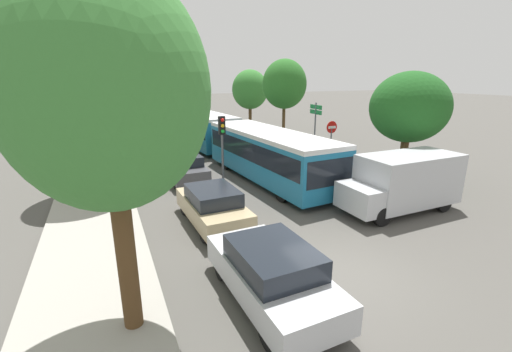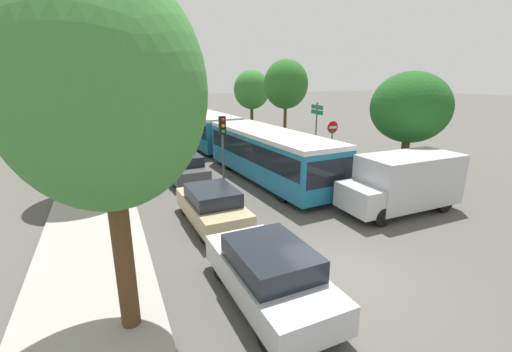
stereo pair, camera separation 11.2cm
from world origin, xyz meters
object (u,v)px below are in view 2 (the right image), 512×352
(queued_car_graphite, at_px, (184,167))
(tree_left_mid, at_px, (93,80))
(queued_car_tan, at_px, (212,206))
(tree_left_distant, at_px, (102,86))
(no_entry_sign, at_px, (332,137))
(queued_car_green, at_px, (171,148))
(queued_car_silver, at_px, (269,273))
(queued_car_blue, at_px, (153,135))
(tree_left_near, at_px, (104,92))
(tree_right_far, at_px, (251,91))
(direction_sign_post, at_px, (317,118))
(tree_right_mid, at_px, (286,86))
(articulated_bus, at_px, (239,141))
(tree_right_near, at_px, (409,109))
(city_bus_rear, at_px, (138,112))
(traffic_light, at_px, (223,134))
(tree_left_far, at_px, (93,96))
(white_van, at_px, (404,181))

(queued_car_graphite, bearing_deg, tree_left_mid, 91.75)
(queued_car_tan, height_order, tree_left_mid, tree_left_mid)
(queued_car_graphite, xyz_separation_m, tree_left_distant, (-3.48, 16.81, 3.76))
(queued_car_tan, relative_size, no_entry_sign, 1.46)
(tree_left_mid, bearing_deg, queued_car_green, 52.41)
(queued_car_silver, distance_m, queued_car_blue, 21.64)
(tree_left_near, bearing_deg, queued_car_silver, -5.64)
(queued_car_tan, distance_m, tree_right_far, 24.58)
(direction_sign_post, distance_m, tree_right_mid, 5.22)
(queued_car_green, bearing_deg, articulated_bus, -130.12)
(queued_car_tan, height_order, tree_right_near, tree_right_near)
(articulated_bus, relative_size, tree_left_near, 2.42)
(queued_car_green, height_order, no_entry_sign, no_entry_sign)
(city_bus_rear, bearing_deg, tree_right_near, -164.50)
(tree_right_near, height_order, tree_right_mid, tree_right_mid)
(tree_right_near, bearing_deg, articulated_bus, 130.58)
(queued_car_graphite, distance_m, tree_left_mid, 5.84)
(tree_left_mid, bearing_deg, city_bus_rear, 80.95)
(traffic_light, relative_size, tree_right_far, 0.57)
(queued_car_blue, distance_m, tree_left_distant, 7.83)
(queued_car_tan, bearing_deg, tree_left_far, 14.12)
(city_bus_rear, xyz_separation_m, direction_sign_post, (9.71, -20.87, 1.14))
(tree_right_far, bearing_deg, tree_left_near, -117.88)
(queued_car_silver, height_order, queued_car_tan, queued_car_silver)
(tree_right_far, bearing_deg, no_entry_sign, -97.06)
(queued_car_tan, height_order, queued_car_blue, queued_car_blue)
(queued_car_blue, relative_size, tree_left_mid, 0.59)
(queued_car_graphite, height_order, direction_sign_post, direction_sign_post)
(queued_car_blue, relative_size, tree_left_far, 0.75)
(tree_left_distant, distance_m, tree_right_mid, 16.40)
(queued_car_tan, relative_size, queued_car_green, 0.91)
(queued_car_green, xyz_separation_m, no_entry_sign, (8.24, -6.10, 1.09))
(queued_car_blue, bearing_deg, no_entry_sign, -145.85)
(queued_car_blue, bearing_deg, queued_car_graphite, 179.27)
(queued_car_green, relative_size, tree_right_near, 0.81)
(articulated_bus, distance_m, queued_car_silver, 13.60)
(queued_car_green, height_order, tree_left_mid, tree_left_mid)
(traffic_light, bearing_deg, tree_left_distant, -161.76)
(queued_car_silver, bearing_deg, tree_left_near, 82.64)
(queued_car_silver, height_order, direction_sign_post, direction_sign_post)
(tree_left_near, xyz_separation_m, tree_right_near, (13.41, 5.53, -1.27))
(queued_car_graphite, bearing_deg, articulated_bus, -63.86)
(queued_car_graphite, xyz_separation_m, tree_left_mid, (-3.81, -0.23, 4.42))
(queued_car_silver, bearing_deg, tree_right_near, -62.00)
(articulated_bus, height_order, queued_car_tan, articulated_bus)
(tree_left_mid, xyz_separation_m, tree_right_mid, (13.62, 7.42, -0.54))
(queued_car_tan, relative_size, tree_left_far, 0.71)
(articulated_bus, height_order, direction_sign_post, direction_sign_post)
(articulated_bus, xyz_separation_m, white_van, (3.33, -9.81, -0.25))
(queued_car_green, distance_m, tree_left_near, 16.51)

